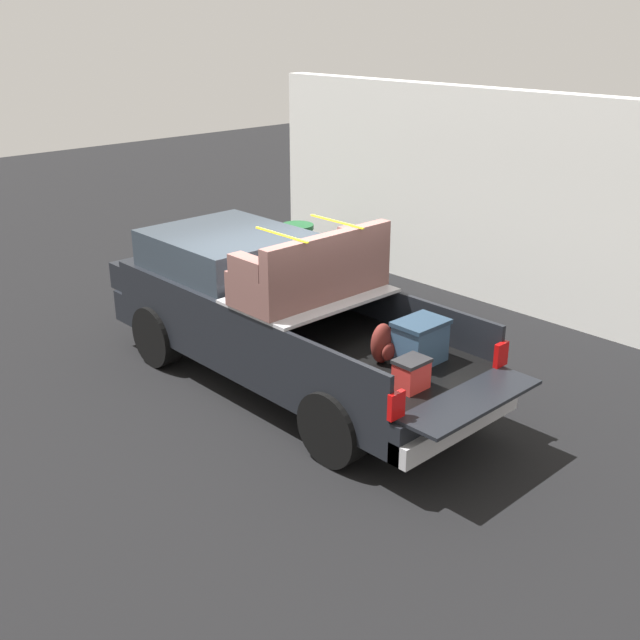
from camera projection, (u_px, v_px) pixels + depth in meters
name	position (u px, v px, depth m)	size (l,w,h in m)	color
ground_plane	(289.00, 385.00, 10.18)	(40.00, 40.00, 0.00)	black
pickup_truck	(270.00, 310.00, 10.08)	(6.05, 2.06, 2.23)	black
building_facade	(528.00, 205.00, 12.22)	(11.11, 0.36, 3.49)	white
trash_can	(298.00, 250.00, 14.30)	(0.60, 0.60, 0.98)	#1E592D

